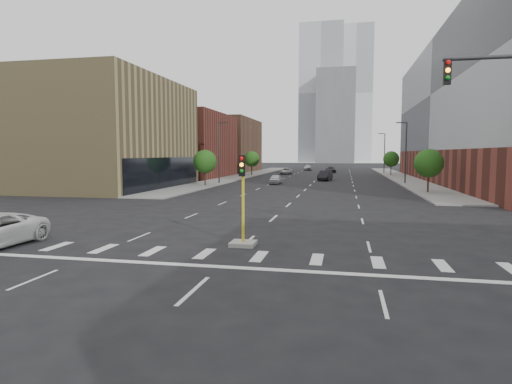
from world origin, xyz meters
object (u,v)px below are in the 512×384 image
(median_traffic_signal, at_px, (243,226))
(car_near_left, at_px, (275,179))
(car_mid_right, at_px, (325,176))
(car_far_left, at_px, (286,171))
(car_distant, at_px, (308,168))
(car_deep_right, at_px, (331,170))

(median_traffic_signal, bearing_deg, car_near_left, 97.07)
(car_mid_right, xyz_separation_m, car_far_left, (-9.32, 20.65, -0.16))
(median_traffic_signal, xyz_separation_m, car_distant, (-4.96, 94.64, -0.19))
(car_mid_right, bearing_deg, car_deep_right, 97.59)
(car_near_left, distance_m, car_far_left, 30.20)
(car_near_left, distance_m, car_deep_right, 40.61)
(car_mid_right, distance_m, car_far_left, 22.65)
(car_mid_right, height_order, car_distant, car_mid_right)
(car_near_left, relative_size, car_distant, 0.88)
(car_mid_right, relative_size, car_distant, 1.10)
(car_near_left, xyz_separation_m, car_distant, (0.32, 52.02, 0.10))
(median_traffic_signal, bearing_deg, car_deep_right, 88.96)
(car_mid_right, relative_size, car_deep_right, 1.02)
(car_far_left, relative_size, car_deep_right, 0.97)
(car_deep_right, bearing_deg, car_near_left, -108.30)
(car_distant, bearing_deg, car_deep_right, -70.94)
(car_mid_right, relative_size, car_far_left, 1.05)
(median_traffic_signal, distance_m, car_deep_right, 82.67)
(car_far_left, distance_m, car_deep_right, 13.56)
(car_mid_right, height_order, car_deep_right, car_mid_right)
(car_far_left, relative_size, car_distant, 1.05)
(car_near_left, bearing_deg, car_deep_right, 79.15)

